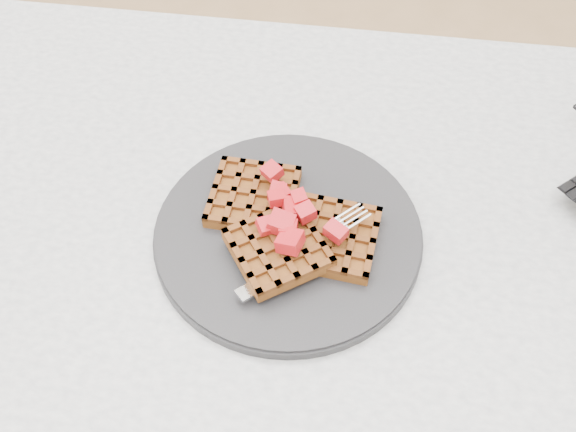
{
  "coord_description": "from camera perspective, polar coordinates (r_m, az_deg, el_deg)",
  "views": [
    {
      "loc": [
        0.01,
        -0.42,
        1.34
      ],
      "look_at": [
        -0.05,
        0.0,
        0.79
      ],
      "focal_mm": 40.0,
      "sensor_mm": 36.0,
      "label": 1
    }
  ],
  "objects": [
    {
      "name": "fork",
      "position": [
        0.69,
        2.25,
        -3.24
      ],
      "size": [
        0.14,
        0.14,
        0.02
      ],
      "primitive_type": null,
      "rotation": [
        0.0,
        0.0,
        -0.79
      ],
      "color": "silver",
      "rests_on": "plate"
    },
    {
      "name": "table",
      "position": [
        0.83,
        3.16,
        -6.94
      ],
      "size": [
        1.2,
        0.8,
        0.75
      ],
      "color": "silver",
      "rests_on": "ground"
    },
    {
      "name": "waffles",
      "position": [
        0.71,
        -0.03,
        -0.87
      ],
      "size": [
        0.2,
        0.19,
        0.03
      ],
      "color": "brown",
      "rests_on": "plate"
    },
    {
      "name": "plate",
      "position": [
        0.73,
        0.0,
        -1.55
      ],
      "size": [
        0.3,
        0.3,
        0.02
      ],
      "primitive_type": "cylinder",
      "color": "black",
      "rests_on": "table"
    },
    {
      "name": "strawberry_pile",
      "position": [
        0.69,
        -0.0,
        0.71
      ],
      "size": [
        0.15,
        0.15,
        0.02
      ],
      "primitive_type": null,
      "color": "#9B0009",
      "rests_on": "waffles"
    }
  ]
}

